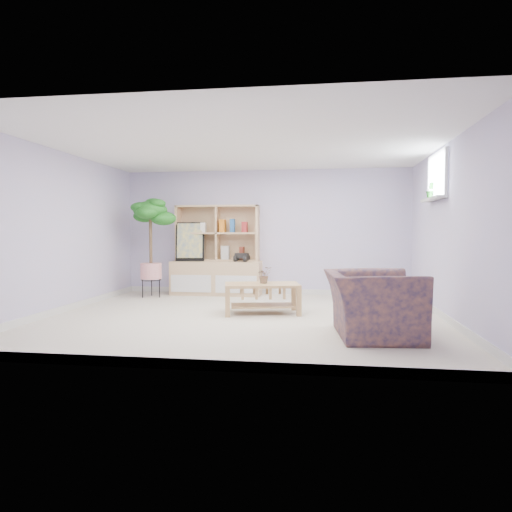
# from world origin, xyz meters

# --- Properties ---
(floor) EXTENTS (5.50, 5.00, 0.01)m
(floor) POSITION_xyz_m (0.00, 0.00, 0.00)
(floor) COLOR #C1B5A1
(floor) RESTS_ON ground
(ceiling) EXTENTS (5.50, 5.00, 0.01)m
(ceiling) POSITION_xyz_m (0.00, 0.00, 2.40)
(ceiling) COLOR white
(ceiling) RESTS_ON walls
(walls) EXTENTS (5.51, 5.01, 2.40)m
(walls) POSITION_xyz_m (0.00, 0.00, 1.20)
(walls) COLOR #B8B5E2
(walls) RESTS_ON floor
(baseboard) EXTENTS (5.50, 5.00, 0.10)m
(baseboard) POSITION_xyz_m (0.00, 0.00, 0.05)
(baseboard) COLOR silver
(baseboard) RESTS_ON floor
(window) EXTENTS (0.10, 0.98, 0.68)m
(window) POSITION_xyz_m (2.73, 0.60, 2.00)
(window) COLOR silver
(window) RESTS_ON walls
(window_sill) EXTENTS (0.14, 1.00, 0.04)m
(window_sill) POSITION_xyz_m (2.67, 0.60, 1.68)
(window_sill) COLOR silver
(window_sill) RESTS_ON walls
(storage_unit) EXTENTS (1.72, 0.58, 1.72)m
(storage_unit) POSITION_xyz_m (-0.91, 2.24, 0.86)
(storage_unit) COLOR tan
(storage_unit) RESTS_ON floor
(poster) EXTENTS (0.56, 0.23, 0.75)m
(poster) POSITION_xyz_m (-1.41, 2.18, 1.02)
(poster) COLOR yellow
(poster) RESTS_ON storage_unit
(toy_truck) EXTENTS (0.38, 0.30, 0.18)m
(toy_truck) POSITION_xyz_m (-0.40, 2.18, 0.74)
(toy_truck) COLOR black
(toy_truck) RESTS_ON storage_unit
(coffee_table) EXTENTS (1.18, 0.80, 0.44)m
(coffee_table) POSITION_xyz_m (0.22, 0.34, 0.22)
(coffee_table) COLOR tan
(coffee_table) RESTS_ON floor
(table_plant) EXTENTS (0.29, 0.28, 0.25)m
(table_plant) POSITION_xyz_m (0.24, 0.39, 0.57)
(table_plant) COLOR #1A7427
(table_plant) RESTS_ON coffee_table
(floor_tree) EXTENTS (0.80, 0.80, 1.84)m
(floor_tree) POSITION_xyz_m (-2.03, 1.74, 0.92)
(floor_tree) COLOR #155212
(floor_tree) RESTS_ON floor
(armchair) EXTENTS (1.11, 1.24, 0.85)m
(armchair) POSITION_xyz_m (1.66, -0.96, 0.43)
(armchair) COLOR #0F1A44
(armchair) RESTS_ON floor
(sill_plant) EXTENTS (0.15, 0.13, 0.24)m
(sill_plant) POSITION_xyz_m (2.67, 0.75, 1.82)
(sill_plant) COLOR #155212
(sill_plant) RESTS_ON window_sill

